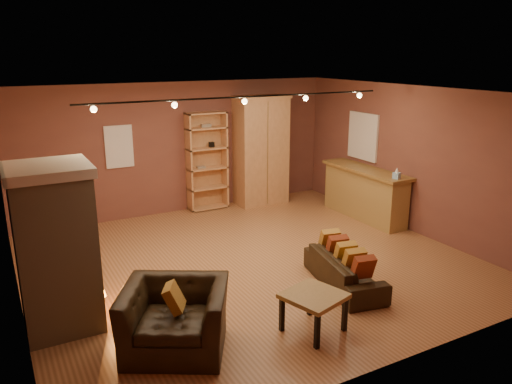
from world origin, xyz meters
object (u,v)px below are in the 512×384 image
loveseat (345,264)px  coffee_table (314,299)px  bookcase (206,160)px  fireplace (56,248)px  bar_counter (364,193)px  armchair (175,308)px  armoire (261,150)px

loveseat → coffee_table: size_ratio=2.04×
bookcase → coffee_table: bookcase is taller
fireplace → coffee_table: bearing=-31.0°
loveseat → coffee_table: (-1.14, -0.83, 0.09)m
fireplace → bookcase: bearing=46.1°
bar_counter → armchair: (-5.15, -2.71, -0.01)m
bar_counter → coffee_table: size_ratio=2.66×
armchair → fireplace: bearing=162.3°
bar_counter → armoire: bearing=124.6°
fireplace → armoire: (4.86, 3.54, 0.18)m
loveseat → coffee_table: 1.41m
fireplace → loveseat: fireplace is taller
armoire → coffee_table: bearing=-112.3°
armoire → coffee_table: armoire is taller
bookcase → bar_counter: (2.65, -2.20, -0.56)m
armoire → loveseat: size_ratio=1.45×
fireplace → loveseat: size_ratio=1.25×
fireplace → loveseat: bearing=-11.9°
loveseat → armchair: (-2.78, -0.36, 0.18)m
bookcase → armchair: bearing=-117.0°
bar_counter → loveseat: bar_counter is taller
fireplace → armchair: size_ratio=1.48×
loveseat → armchair: 2.81m
bookcase → coffee_table: size_ratio=2.59×
armoire → bar_counter: bearing=-55.4°
fireplace → loveseat: 4.02m
bar_counter → bookcase: bearing=140.3°
fireplace → coffee_table: size_ratio=2.54×
bookcase → loveseat: size_ratio=1.27×
bookcase → loveseat: 4.62m
bar_counter → coffee_table: bearing=-137.8°
armoire → armchair: bearing=-128.7°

